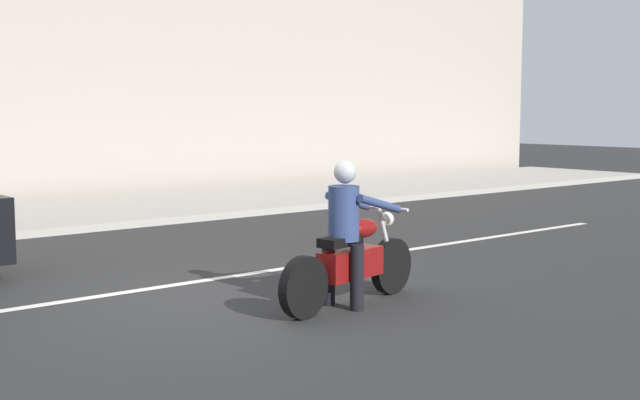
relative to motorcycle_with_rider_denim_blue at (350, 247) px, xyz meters
The scene contains 3 objects.
ground_plane 1.82m from the motorcycle_with_rider_denim_blue, 130.35° to the left, with size 80.00×80.00×0.00m, color #292929.
lane_marking_stripe 2.52m from the motorcycle_with_rider_denim_blue, 115.60° to the left, with size 18.00×0.14×0.01m, color silver.
motorcycle_with_rider_denim_blue is the anchor object (origin of this frame).
Camera 1 is at (-4.94, -8.09, 2.16)m, focal length 46.85 mm.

